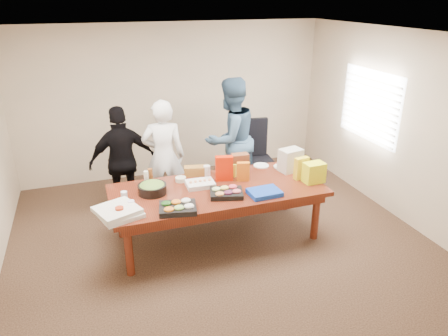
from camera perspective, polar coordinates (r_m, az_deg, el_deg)
name	(u,v)px	position (r m, az deg, el deg)	size (l,w,h in m)	color
floor	(218,237)	(5.89, -0.85, -9.46)	(5.50, 5.00, 0.02)	#47301E
ceiling	(216,33)	(5.00, -1.04, 17.95)	(5.50, 5.00, 0.02)	white
wall_back	(174,101)	(7.61, -6.85, 9.08)	(5.50, 0.04, 2.70)	beige
wall_front	(321,252)	(3.24, 13.14, -11.15)	(5.50, 0.04, 2.70)	beige
wall_right	(396,125)	(6.63, 22.40, 5.46)	(0.04, 5.00, 2.70)	beige
window_panel	(370,105)	(7.02, 19.27, 8.07)	(0.03, 1.40, 1.10)	white
window_blinds	(367,106)	(6.99, 19.01, 8.05)	(0.04, 1.36, 1.00)	beige
conference_table	(218,213)	(5.69, -0.87, -6.18)	(2.80, 1.20, 0.75)	#4C1C0F
office_chair	(258,160)	(6.92, 4.60, 1.14)	(0.60, 0.60, 1.17)	black
person_center	(164,157)	(6.30, -8.23, 1.53)	(0.64, 0.42, 1.75)	silver
person_right	(231,139)	(6.66, 0.91, 3.95)	(0.95, 0.74, 1.96)	#385776
person_left	(123,161)	(6.36, -13.65, 0.91)	(0.98, 0.41, 1.67)	black
veggie_tray	(178,208)	(4.98, -6.34, -5.48)	(0.43, 0.34, 0.07)	black
fruit_tray	(226,193)	(5.31, 0.33, -3.46)	(0.41, 0.32, 0.06)	black
sheet_cake	(200,184)	(5.57, -3.27, -2.19)	(0.37, 0.28, 0.06)	white
salad_bowl	(152,189)	(5.44, -9.78, -2.83)	(0.37, 0.37, 0.12)	black
chip_bag_blue	(264,192)	(5.36, 5.55, -3.35)	(0.40, 0.30, 0.06)	#123CAF
chip_bag_red	(224,168)	(5.69, 0.01, -0.05)	(0.24, 0.10, 0.35)	red
chip_bag_yellow	(301,168)	(5.84, 10.51, -0.02)	(0.21, 0.08, 0.31)	yellow
chip_bag_orange	(243,172)	(5.70, 2.62, -0.49)	(0.17, 0.08, 0.27)	orange
mayo_jar	(207,171)	(5.87, -2.36, -0.37)	(0.10, 0.10, 0.15)	silver
mustard_bottle	(234,170)	(5.83, 1.40, -0.32)	(0.07, 0.07, 0.19)	#D4E233
dressing_bottle	(150,176)	(5.72, -10.02, -1.05)	(0.07, 0.07, 0.21)	brown
ranch_bottle	(146,178)	(5.69, -10.57, -1.31)	(0.06, 0.06, 0.19)	#ECE5CB
banana_bunch	(238,169)	(6.03, 1.87, -0.11)	(0.22, 0.13, 0.07)	gold
bread_loaf	(196,171)	(5.90, -3.87, -0.38)	(0.33, 0.14, 0.13)	olive
kraft_bag	(240,164)	(5.89, 2.18, 0.54)	(0.23, 0.14, 0.31)	brown
red_cup	(120,212)	(4.95, -14.06, -5.88)	(0.10, 0.10, 0.13)	#A82F13
clear_cup_a	(131,205)	(5.10, -12.57, -4.95)	(0.08, 0.08, 0.11)	white
clear_cup_b	(124,196)	(5.34, -13.47, -3.70)	(0.08, 0.08, 0.11)	white
pizza_box_lower	(120,214)	(5.00, -14.06, -6.06)	(0.45, 0.45, 0.05)	silver
pizza_box_upper	(117,210)	(4.98, -14.41, -5.58)	(0.45, 0.45, 0.05)	silver
plate_a	(281,167)	(6.24, 7.84, 0.18)	(0.23, 0.23, 0.01)	silver
plate_b	(261,166)	(6.24, 5.09, 0.34)	(0.23, 0.23, 0.01)	white
dip_bowl_a	(225,175)	(5.83, 0.10, -1.00)	(0.16, 0.16, 0.06)	silver
dip_bowl_b	(181,179)	(5.74, -5.94, -1.54)	(0.15, 0.15, 0.06)	beige
grocery_bag_white	(290,160)	(6.07, 9.06, 1.07)	(0.31, 0.22, 0.33)	beige
grocery_bag_yellow	(314,173)	(5.78, 12.18, -0.61)	(0.28, 0.19, 0.28)	#F6FF18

